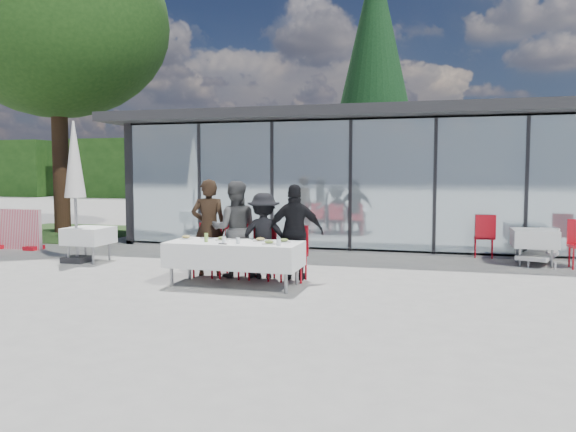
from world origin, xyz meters
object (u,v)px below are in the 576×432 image
object	(u,v)px
spare_table_right	(534,238)
diner_chair_a	(209,247)
diner_chair_b	(234,248)
plate_d	(284,241)
lounger	(539,251)
diner_chair_c	(263,249)
juice_bottle	(206,238)
diner_c	(264,236)
plate_a	(186,237)
diner_d	(295,232)
spare_chair_b	(484,234)
plate_b	(222,239)
dining_table	(234,254)
diner_chair_d	(295,250)
deciduous_tree	(56,25)
folded_eyeglasses	(223,244)
plate_c	(260,240)
diner_a	(209,227)
plate_extra	(269,243)
conifer_tree	(375,67)
market_umbrella	(75,169)
spare_table_left	(89,236)
diner_b	(235,229)

from	to	relation	value
spare_table_right	diner_chair_a	bearing A→B (deg)	-154.28
diner_chair_b	plate_d	distance (m)	1.29
diner_chair_a	lounger	size ratio (longest dim) A/B	0.67
diner_chair_c	juice_bottle	xyz separation A→B (m)	(-0.72, -0.89, 0.29)
diner_c	juice_bottle	world-z (taller)	diner_c
plate_a	juice_bottle	bearing A→B (deg)	-29.70
diner_d	spare_chair_b	distance (m)	5.01
plate_b	juice_bottle	distance (m)	0.33
dining_table	diner_chair_d	distance (m)	1.14
deciduous_tree	folded_eyeglasses	bearing A→B (deg)	-39.46
diner_chair_b	deciduous_tree	world-z (taller)	deciduous_tree
plate_c	deciduous_tree	xyz separation A→B (m)	(-8.66, 6.21, 5.71)
diner_a	plate_c	xyz separation A→B (m)	(1.20, -0.60, -0.12)
folded_eyeglasses	lounger	bearing A→B (deg)	38.26
plate_extra	spare_chair_b	xyz separation A→B (m)	(3.64, 4.55, -0.24)
spare_chair_b	conifer_tree	size ratio (longest dim) A/B	0.09
diner_chair_a	diner_c	distance (m)	1.09
diner_chair_a	deciduous_tree	size ratio (longest dim) A/B	0.10
plate_b	lounger	bearing A→B (deg)	33.98
diner_chair_a	market_umbrella	xyz separation A→B (m)	(-3.35, 0.70, 1.45)
diner_chair_b	plate_b	xyz separation A→B (m)	(0.01, -0.62, 0.24)
diner_chair_b	diner_chair_d	bearing A→B (deg)	0.00
diner_a	conifer_tree	xyz separation A→B (m)	(1.54, 12.62, 5.09)
plate_b	plate_c	distance (m)	0.68
plate_a	conifer_tree	bearing A→B (deg)	82.70
deciduous_tree	plate_a	bearing A→B (deg)	-40.54
spare_table_left	spare_chair_b	size ratio (longest dim) A/B	0.88
diner_c	spare_chair_b	bearing A→B (deg)	-154.07
diner_d	plate_extra	bearing A→B (deg)	68.38
diner_a	market_umbrella	bearing A→B (deg)	-27.14
diner_a	diner_d	distance (m)	1.66
diner_c	juice_bottle	size ratio (longest dim) A/B	10.34
spare_table_left	plate_d	bearing A→B (deg)	-16.89
plate_a	lounger	bearing A→B (deg)	30.92
diner_chair_c	plate_c	xyz separation A→B (m)	(0.13, -0.57, 0.24)
plate_a	spare_table_right	size ratio (longest dim) A/B	0.28
diner_chair_b	lounger	xyz separation A→B (m)	(5.67, 3.20, -0.28)
folded_eyeglasses	market_umbrella	xyz separation A→B (m)	(-4.08, 1.80, 1.23)
diner_chair_d	market_umbrella	bearing A→B (deg)	172.08
diner_chair_a	folded_eyeglasses	bearing A→B (deg)	-56.42
plate_c	plate_extra	bearing A→B (deg)	-51.65
diner_a	diner_c	xyz separation A→B (m)	(1.07, 0.00, -0.12)
dining_table	diner_chair_a	size ratio (longest dim) A/B	2.32
plate_a	spare_table_right	xyz separation A→B (m)	(6.19, 3.51, -0.22)
diner_chair_b	plate_d	xyz separation A→B (m)	(1.11, -0.61, 0.24)
diner_chair_d	dining_table	bearing A→B (deg)	-139.00
spare_chair_b	diner_chair_c	bearing A→B (deg)	-137.82
diner_b	diner_chair_b	distance (m)	0.35
diner_c	plate_extra	size ratio (longest dim) A/B	6.37
market_umbrella	plate_a	bearing A→B (deg)	-22.18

